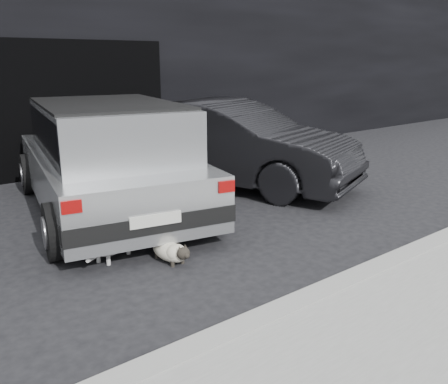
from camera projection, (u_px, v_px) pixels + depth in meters
ground at (121, 241)px, 6.03m from camera, size 80.00×80.00×0.00m
building_facade at (33, 47)px, 10.49m from camera, size 34.00×4.00×5.00m
garage_opening at (72, 108)px, 9.29m from camera, size 4.00×0.10×2.60m
curb at (334, 289)px, 4.64m from camera, size 18.00×0.25×0.12m
silver_hatchback at (107, 153)px, 6.94m from camera, size 2.90×4.79×1.65m
second_car at (230, 143)px, 8.57m from camera, size 3.16×4.90×1.53m
cat_siamese at (172, 252)px, 5.37m from camera, size 0.30×0.81×0.28m
cat_white at (115, 241)px, 5.50m from camera, size 0.81×0.52×0.41m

